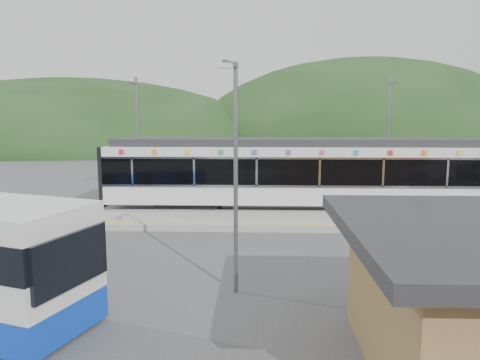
{
  "coord_description": "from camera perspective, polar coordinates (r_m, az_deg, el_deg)",
  "views": [
    {
      "loc": [
        -0.31,
        -17.66,
        5.1
      ],
      "look_at": [
        -0.94,
        1.0,
        2.36
      ],
      "focal_mm": 35.0,
      "sensor_mm": 36.0,
      "label": 1
    }
  ],
  "objects": [
    {
      "name": "catenary_mast_east",
      "position": [
        27.26,
        17.57,
        4.92
      ],
      "size": [
        0.18,
        1.8,
        7.0
      ],
      "color": "slate",
      "rests_on": "ground"
    },
    {
      "name": "yellow_line",
      "position": [
        20.24,
        2.78,
        -5.36
      ],
      "size": [
        26.0,
        0.1,
        0.01
      ],
      "primitive_type": "cube",
      "color": "yellow",
      "rests_on": "platform"
    },
    {
      "name": "platform",
      "position": [
        21.54,
        2.73,
        -4.94
      ],
      "size": [
        26.0,
        3.2,
        0.3
      ],
      "primitive_type": "cube",
      "color": "#9E9E99",
      "rests_on": "ground"
    },
    {
      "name": "lamp_post",
      "position": [
        12.69,
        -0.55,
        2.54
      ],
      "size": [
        0.38,
        1.15,
        6.41
      ],
      "rotation": [
        0.0,
        0.0,
        -0.23
      ],
      "color": "slate",
      "rests_on": "ground"
    },
    {
      "name": "hills",
      "position": [
        24.39,
        17.41,
        -4.1
      ],
      "size": [
        146.0,
        149.0,
        26.0
      ],
      "color": "#1E3D19",
      "rests_on": "ground"
    },
    {
      "name": "catenary_mast_west",
      "position": [
        27.1,
        -12.39,
        5.1
      ],
      "size": [
        0.18,
        1.8,
        7.0
      ],
      "color": "slate",
      "rests_on": "ground"
    },
    {
      "name": "train",
      "position": [
        23.99,
        8.06,
        1.0
      ],
      "size": [
        20.44,
        3.01,
        3.74
      ],
      "color": "black",
      "rests_on": "ground"
    },
    {
      "name": "ground",
      "position": [
        18.38,
        2.86,
        -7.76
      ],
      "size": [
        120.0,
        120.0,
        0.0
      ],
      "primitive_type": "plane",
      "color": "#4C4C4F",
      "rests_on": "ground"
    }
  ]
}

